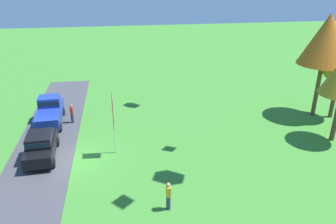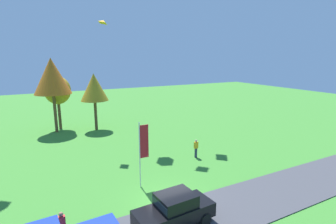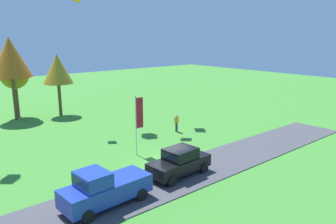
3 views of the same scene
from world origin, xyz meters
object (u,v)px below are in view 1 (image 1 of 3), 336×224
person_beside_suv (72,114)px  tree_far_left (327,39)px  car_pickup_far_end (50,111)px  car_sedan_mid_row (41,145)px  flag_banner (113,116)px  person_on_lawn (168,196)px

person_beside_suv → tree_far_left: 22.18m
car_pickup_far_end → person_beside_suv: size_ratio=2.98×
car_sedan_mid_row → person_beside_suv: (-5.57, 1.45, -0.16)m
car_sedan_mid_row → tree_far_left: 23.80m
tree_far_left → car_pickup_far_end: bearing=-94.9°
car_pickup_far_end → car_sedan_mid_row: size_ratio=1.13×
person_beside_suv → tree_far_left: (1.66, 21.30, 5.96)m
person_beside_suv → flag_banner: 7.17m
car_sedan_mid_row → flag_banner: (0.26, 5.05, 1.98)m
car_sedan_mid_row → person_beside_suv: 5.76m
car_sedan_mid_row → person_on_lawn: bearing=49.8°
person_beside_suv → car_sedan_mid_row: bearing=-14.6°
car_pickup_far_end → person_beside_suv: (0.30, 1.83, -0.23)m
car_sedan_mid_row → tree_far_left: tree_far_left is taller
car_sedan_mid_row → flag_banner: 5.43m
car_pickup_far_end → flag_banner: flag_banner is taller
car_pickup_far_end → flag_banner: size_ratio=1.07×
person_beside_suv → person_on_lawn: 13.77m
person_beside_suv → flag_banner: (5.83, 3.60, 2.14)m
car_sedan_mid_row → person_beside_suv: size_ratio=2.63×
person_beside_suv → person_on_lawn: same height
car_pickup_far_end → tree_far_left: tree_far_left is taller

